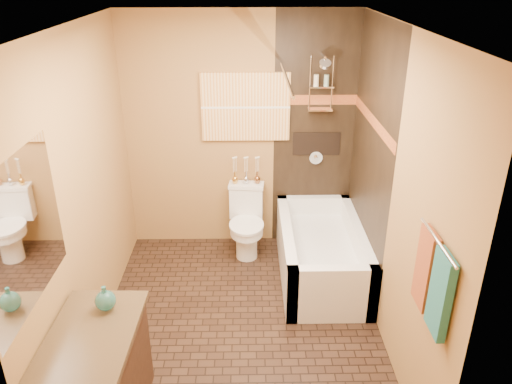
{
  "coord_description": "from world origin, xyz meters",
  "views": [
    {
      "loc": [
        0.07,
        -3.48,
        2.89
      ],
      "look_at": [
        0.14,
        0.4,
        1.1
      ],
      "focal_mm": 35.0,
      "sensor_mm": 36.0,
      "label": 1
    }
  ],
  "objects_px": {
    "bathtub": "(321,256)",
    "vanity": "(98,379)",
    "sunset_painting": "(246,107)",
    "toilet": "(247,221)"
  },
  "relations": [
    {
      "from": "toilet",
      "to": "bathtub",
      "type": "bearing_deg",
      "value": -27.1
    },
    {
      "from": "sunset_painting",
      "to": "vanity",
      "type": "bearing_deg",
      "value": -111.65
    },
    {
      "from": "sunset_painting",
      "to": "vanity",
      "type": "relative_size",
      "value": 1.0
    },
    {
      "from": "bathtub",
      "to": "vanity",
      "type": "height_order",
      "value": "vanity"
    },
    {
      "from": "sunset_painting",
      "to": "vanity",
      "type": "distance_m",
      "value": 2.9
    },
    {
      "from": "bathtub",
      "to": "toilet",
      "type": "bearing_deg",
      "value": 147.43
    },
    {
      "from": "bathtub",
      "to": "vanity",
      "type": "relative_size",
      "value": 1.67
    },
    {
      "from": "bathtub",
      "to": "vanity",
      "type": "xyz_separation_m",
      "value": [
        -1.72,
        -1.75,
        0.17
      ]
    },
    {
      "from": "toilet",
      "to": "vanity",
      "type": "distance_m",
      "value": 2.43
    },
    {
      "from": "toilet",
      "to": "vanity",
      "type": "height_order",
      "value": "vanity"
    }
  ]
}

